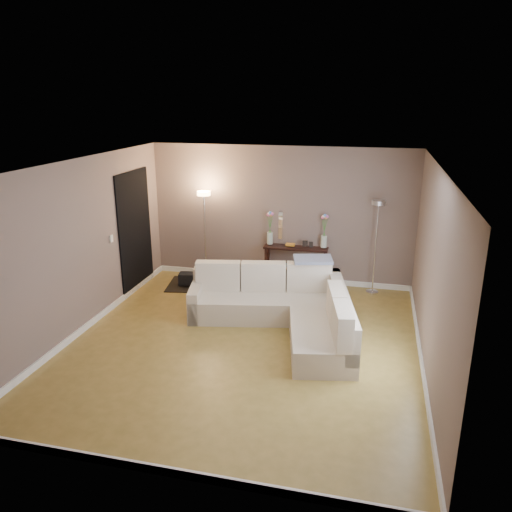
% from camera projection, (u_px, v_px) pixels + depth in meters
% --- Properties ---
extents(floor, '(5.00, 5.50, 0.01)m').
position_uv_depth(floor, '(243.00, 344.00, 7.28)').
color(floor, olive).
rests_on(floor, ground).
extents(ceiling, '(5.00, 5.50, 0.01)m').
position_uv_depth(ceiling, '(242.00, 164.00, 6.49)').
color(ceiling, white).
rests_on(ceiling, ground).
extents(wall_back, '(5.00, 0.02, 2.60)m').
position_uv_depth(wall_back, '(280.00, 215.00, 9.44)').
color(wall_back, '#746159').
rests_on(wall_back, ground).
extents(wall_front, '(5.00, 0.02, 2.60)m').
position_uv_depth(wall_front, '(160.00, 355.00, 4.33)').
color(wall_front, '#746159').
rests_on(wall_front, ground).
extents(wall_left, '(0.02, 5.50, 2.60)m').
position_uv_depth(wall_left, '(80.00, 247.00, 7.45)').
color(wall_left, '#746159').
rests_on(wall_left, ground).
extents(wall_right, '(0.02, 5.50, 2.60)m').
position_uv_depth(wall_right, '(433.00, 274.00, 6.32)').
color(wall_right, '#746159').
rests_on(wall_right, ground).
extents(baseboard_back, '(5.00, 0.03, 0.10)m').
position_uv_depth(baseboard_back, '(279.00, 278.00, 9.80)').
color(baseboard_back, white).
rests_on(baseboard_back, ground).
extents(baseboard_front, '(5.00, 0.03, 0.10)m').
position_uv_depth(baseboard_front, '(169.00, 471.00, 4.73)').
color(baseboard_front, white).
rests_on(baseboard_front, ground).
extents(baseboard_left, '(0.03, 5.50, 0.10)m').
position_uv_depth(baseboard_left, '(90.00, 323.00, 7.82)').
color(baseboard_left, white).
rests_on(baseboard_left, ground).
extents(baseboard_right, '(0.03, 5.50, 0.10)m').
position_uv_depth(baseboard_right, '(421.00, 361.00, 6.71)').
color(baseboard_right, white).
rests_on(baseboard_right, ground).
extents(doorway, '(0.02, 1.20, 2.20)m').
position_uv_depth(doorway, '(135.00, 232.00, 9.07)').
color(doorway, black).
rests_on(doorway, ground).
extents(switch_plate, '(0.02, 0.08, 0.12)m').
position_uv_depth(switch_plate, '(111.00, 239.00, 8.26)').
color(switch_plate, white).
rests_on(switch_plate, ground).
extents(sectional_sofa, '(2.86, 2.46, 0.86)m').
position_uv_depth(sectional_sofa, '(286.00, 308.00, 7.74)').
color(sectional_sofa, beige).
rests_on(sectional_sofa, floor).
extents(throw_blanket, '(0.69, 0.50, 0.08)m').
position_uv_depth(throw_blanket, '(313.00, 259.00, 8.10)').
color(throw_blanket, gray).
rests_on(throw_blanket, sectional_sofa).
extents(console_table, '(1.21, 0.35, 0.74)m').
position_uv_depth(console_table, '(292.00, 263.00, 9.52)').
color(console_table, black).
rests_on(console_table, floor).
extents(leaning_mirror, '(0.85, 0.06, 0.67)m').
position_uv_depth(leaning_mirror, '(298.00, 226.00, 9.44)').
color(leaning_mirror, black).
rests_on(leaning_mirror, console_table).
extents(table_decor, '(0.51, 0.11, 0.12)m').
position_uv_depth(table_decor, '(296.00, 244.00, 9.36)').
color(table_decor, orange).
rests_on(table_decor, console_table).
extents(flower_vase_left, '(0.14, 0.11, 0.64)m').
position_uv_depth(flower_vase_left, '(270.00, 230.00, 9.42)').
color(flower_vase_left, silver).
rests_on(flower_vase_left, console_table).
extents(flower_vase_right, '(0.14, 0.11, 0.64)m').
position_uv_depth(flower_vase_right, '(324.00, 233.00, 9.21)').
color(flower_vase_right, silver).
rests_on(flower_vase_right, console_table).
extents(floor_lamp_lit, '(0.28, 0.28, 1.75)m').
position_uv_depth(floor_lamp_lit, '(205.00, 218.00, 9.49)').
color(floor_lamp_lit, silver).
rests_on(floor_lamp_lit, floor).
extents(floor_lamp_unlit, '(0.30, 0.30, 1.73)m').
position_uv_depth(floor_lamp_unlit, '(377.00, 229.00, 8.81)').
color(floor_lamp_unlit, silver).
rests_on(floor_lamp_unlit, floor).
extents(charcoal_rug, '(1.27, 1.03, 0.02)m').
position_uv_depth(charcoal_rug, '(199.00, 285.00, 9.56)').
color(charcoal_rug, black).
rests_on(charcoal_rug, floor).
extents(black_bag, '(0.36, 0.28, 0.21)m').
position_uv_depth(black_bag, '(188.00, 278.00, 9.43)').
color(black_bag, black).
rests_on(black_bag, charcoal_rug).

